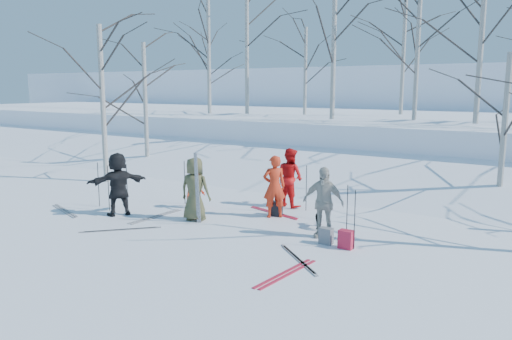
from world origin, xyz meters
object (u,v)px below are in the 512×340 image
Objects in this scene: backpack_dark at (276,209)px; skier_grey_west at (118,184)px; skier_cream_east at (323,202)px; skier_olive_center at (195,189)px; backpack_red at (346,239)px; backpack_grey at (326,236)px; dog at (321,217)px; skier_redor_behind at (290,177)px; skier_red_seated at (195,191)px; skier_red_north at (274,187)px.

skier_grey_west is at bearing -147.17° from backpack_dark.
backpack_dark is (-2.01, 1.12, -0.66)m from skier_cream_east.
backpack_red is (4.38, 0.04, -0.65)m from skier_olive_center.
skier_olive_center is 4.54× the size of backpack_grey.
dog is at bearing -171.90° from skier_olive_center.
skier_redor_behind is 3.81m from backpack_grey.
dog is at bearing 121.40° from backpack_grey.
backpack_red is 1.11× the size of backpack_grey.
skier_redor_behind is (1.32, 2.83, 0.02)m from skier_olive_center.
backpack_dark is at bearing 151.94° from skier_grey_west.
skier_olive_center is at bearing -179.27° from skier_cream_east.
dog is 1.61× the size of backpack_dark.
dog is (1.84, -1.59, -0.62)m from skier_redor_behind.
skier_cream_east is 0.86m from backpack_grey.
skier_grey_west is at bearing 6.06° from skier_olive_center.
skier_cream_east is 0.96× the size of skier_grey_west.
skier_red_seated is 4.05m from dog.
skier_redor_behind is 4.44× the size of backpack_dark.
skier_cream_east is at bearing 91.07° from dog.
skier_cream_east is 2.67× the size of dog.
skier_red_north is 2.70× the size of dog.
skier_cream_east is at bearing -29.02° from backpack_dark.
skier_redor_behind is at bearing 164.96° from skier_grey_west.
skier_grey_west reaches higher than backpack_dark.
dog is at bearing 128.19° from skier_red_north.
backpack_grey is at bearing -33.80° from backpack_dark.
skier_red_seated is 0.62× the size of skier_cream_east.
backpack_dark is (0.23, -1.20, -0.69)m from skier_redor_behind.
skier_grey_west reaches higher than backpack_grey.
skier_olive_center reaches higher than backpack_grey.
skier_grey_west is (-3.78, -2.22, 0.03)m from skier_red_north.
skier_olive_center is at bearing -178.75° from backpack_grey.
backpack_grey is at bearing 174.86° from backpack_red.
skier_red_north is 2.16m from skier_cream_east.
skier_red_north reaches higher than backpack_grey.
skier_olive_center is 1.38m from skier_red_seated.
skier_redor_behind reaches higher than backpack_red.
skier_red_seated is at bearing -24.85° from dog.
skier_redor_behind is 4.22× the size of backpack_red.
skier_grey_west is 6.13m from backpack_grey.
skier_olive_center is at bearing 138.48° from skier_grey_west.
skier_red_seated is 2.56× the size of backpack_red.
skier_red_north is 1.68m from dog.
skier_redor_behind is at bearing -68.91° from dog.
skier_red_seated is 4.84m from backpack_grey.
backpack_dark is (-2.32, 1.55, 0.01)m from backpack_grey.
skier_red_north reaches higher than dog.
skier_cream_east is (3.56, 0.52, -0.00)m from skier_olive_center.
skier_red_north is 2.73m from backpack_grey.
dog is 1.66m from backpack_dark.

